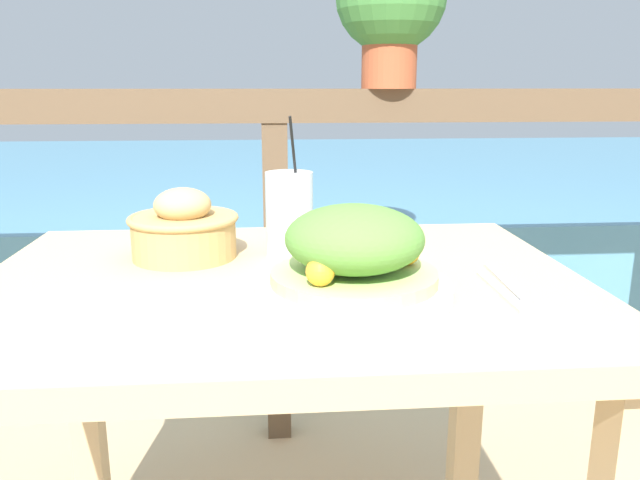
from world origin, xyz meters
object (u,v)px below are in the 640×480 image
(drink_glass, at_px, (289,214))
(bread_basket, at_px, (184,229))
(potted_plant, at_px, (391,1))
(salad_plate, at_px, (354,257))

(drink_glass, distance_m, bread_basket, 0.19)
(bread_basket, distance_m, potted_plant, 0.94)
(potted_plant, bearing_deg, bread_basket, -126.67)
(drink_glass, xyz_separation_m, potted_plant, (0.30, 0.65, 0.44))
(salad_plate, bearing_deg, drink_glass, 109.96)
(drink_glass, relative_size, potted_plant, 0.64)
(salad_plate, xyz_separation_m, potted_plant, (0.21, 0.88, 0.46))
(bread_basket, xyz_separation_m, potted_plant, (0.49, 0.65, 0.46))
(drink_glass, distance_m, potted_plant, 0.84)
(salad_plate, xyz_separation_m, drink_glass, (-0.09, 0.23, 0.02))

